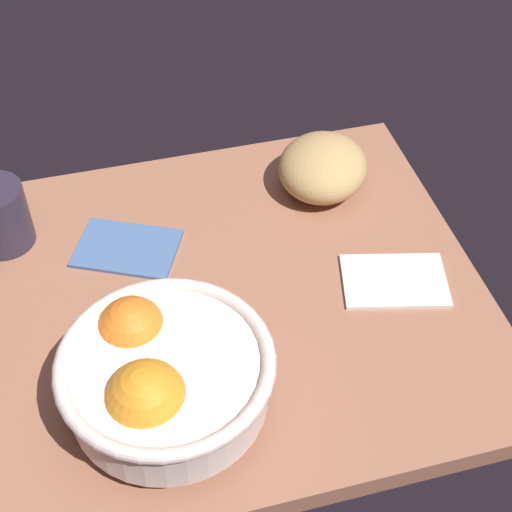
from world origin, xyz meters
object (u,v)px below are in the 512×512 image
fruit_bowl (161,376)px  napkin_spare (395,279)px  napkin_folded (127,247)px  bread_loaf (323,167)px

fruit_bowl → napkin_spare: fruit_bowl is taller
napkin_folded → napkin_spare: (-31.55, 14.15, 0.00)cm
bread_loaf → napkin_spare: (-3.33, 19.32, -3.27)cm
fruit_bowl → bread_loaf: bearing=-132.3°
bread_loaf → napkin_folded: size_ratio=1.03×
napkin_spare → napkin_folded: bearing=-24.1°
napkin_folded → napkin_spare: 34.58cm
bread_loaf → napkin_folded: bread_loaf is taller
fruit_bowl → napkin_folded: 25.67cm
bread_loaf → napkin_spare: 19.88cm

